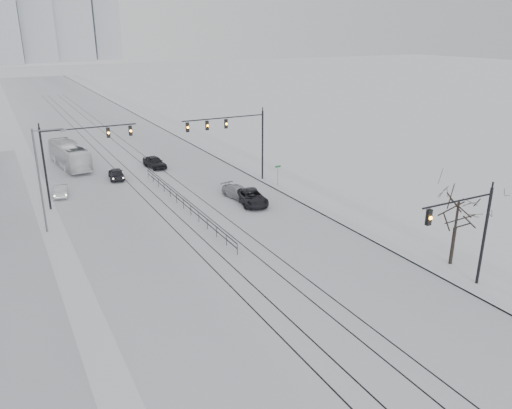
{
  "coord_description": "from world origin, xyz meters",
  "views": [
    {
      "loc": [
        -15.23,
        -13.78,
        16.62
      ],
      "look_at": [
        2.58,
        19.77,
        3.2
      ],
      "focal_mm": 35.0,
      "sensor_mm": 36.0,
      "label": 1
    }
  ],
  "objects_px": {
    "sedan_sb_outer": "(61,190)",
    "box_truck": "(69,155)",
    "traffic_mast_near": "(469,228)",
    "bare_tree": "(458,209)",
    "sedan_nb_front": "(251,197)",
    "sedan_nb_right": "(238,192)",
    "sedan_nb_far": "(155,162)",
    "sedan_sb_inner": "(116,174)"
  },
  "relations": [
    {
      "from": "bare_tree",
      "to": "box_truck",
      "type": "bearing_deg",
      "value": 115.71
    },
    {
      "from": "bare_tree",
      "to": "sedan_nb_far",
      "type": "height_order",
      "value": "bare_tree"
    },
    {
      "from": "sedan_sb_inner",
      "to": "sedan_nb_far",
      "type": "xyz_separation_m",
      "value": [
        5.48,
        2.83,
        0.05
      ]
    },
    {
      "from": "bare_tree",
      "to": "sedan_sb_inner",
      "type": "distance_m",
      "value": 38.25
    },
    {
      "from": "traffic_mast_near",
      "to": "sedan_nb_far",
      "type": "distance_m",
      "value": 41.2
    },
    {
      "from": "sedan_nb_far",
      "to": "sedan_nb_front",
      "type": "bearing_deg",
      "value": -84.62
    },
    {
      "from": "sedan_sb_outer",
      "to": "sedan_nb_front",
      "type": "height_order",
      "value": "sedan_nb_front"
    },
    {
      "from": "sedan_nb_front",
      "to": "sedan_nb_right",
      "type": "bearing_deg",
      "value": 108.59
    },
    {
      "from": "bare_tree",
      "to": "sedan_sb_inner",
      "type": "xyz_separation_m",
      "value": [
        -16.61,
        34.25,
        -3.81
      ]
    },
    {
      "from": "bare_tree",
      "to": "traffic_mast_near",
      "type": "bearing_deg",
      "value": -128.76
    },
    {
      "from": "sedan_sb_inner",
      "to": "sedan_nb_far",
      "type": "distance_m",
      "value": 6.17
    },
    {
      "from": "sedan_sb_inner",
      "to": "traffic_mast_near",
      "type": "bearing_deg",
      "value": 117.85
    },
    {
      "from": "sedan_nb_front",
      "to": "sedan_nb_far",
      "type": "bearing_deg",
      "value": 113.13
    },
    {
      "from": "sedan_sb_outer",
      "to": "sedan_nb_far",
      "type": "height_order",
      "value": "sedan_nb_far"
    },
    {
      "from": "traffic_mast_near",
      "to": "sedan_nb_far",
      "type": "height_order",
      "value": "traffic_mast_near"
    },
    {
      "from": "traffic_mast_near",
      "to": "sedan_nb_right",
      "type": "xyz_separation_m",
      "value": [
        -4.66,
        24.39,
        -3.93
      ]
    },
    {
      "from": "sedan_sb_inner",
      "to": "sedan_sb_outer",
      "type": "bearing_deg",
      "value": 34.84
    },
    {
      "from": "sedan_nb_far",
      "to": "sedan_sb_outer",
      "type": "bearing_deg",
      "value": -160.84
    },
    {
      "from": "sedan_sb_inner",
      "to": "sedan_nb_right",
      "type": "relative_size",
      "value": 0.91
    },
    {
      "from": "traffic_mast_near",
      "to": "sedan_sb_inner",
      "type": "relative_size",
      "value": 1.75
    },
    {
      "from": "sedan_nb_front",
      "to": "sedan_sb_outer",
      "type": "bearing_deg",
      "value": 154.05
    },
    {
      "from": "bare_tree",
      "to": "sedan_nb_right",
      "type": "relative_size",
      "value": 1.39
    },
    {
      "from": "sedan_nb_far",
      "to": "box_truck",
      "type": "bearing_deg",
      "value": 141.34
    },
    {
      "from": "traffic_mast_near",
      "to": "sedan_sb_outer",
      "type": "height_order",
      "value": "traffic_mast_near"
    },
    {
      "from": "bare_tree",
      "to": "box_truck",
      "type": "distance_m",
      "value": 47.29
    },
    {
      "from": "sedan_sb_inner",
      "to": "sedan_nb_right",
      "type": "xyz_separation_m",
      "value": [
        9.53,
        -12.87,
        -0.05
      ]
    },
    {
      "from": "traffic_mast_near",
      "to": "sedan_nb_far",
      "type": "xyz_separation_m",
      "value": [
        -8.72,
        40.08,
        -3.83
      ]
    },
    {
      "from": "bare_tree",
      "to": "sedan_nb_front",
      "type": "bearing_deg",
      "value": 109.33
    },
    {
      "from": "sedan_nb_far",
      "to": "traffic_mast_near",
      "type": "bearing_deg",
      "value": -86.19
    },
    {
      "from": "sedan_nb_right",
      "to": "sedan_nb_far",
      "type": "distance_m",
      "value": 16.21
    },
    {
      "from": "sedan_sb_outer",
      "to": "box_truck",
      "type": "relative_size",
      "value": 0.35
    },
    {
      "from": "bare_tree",
      "to": "sedan_sb_outer",
      "type": "distance_m",
      "value": 38.73
    },
    {
      "from": "sedan_sb_outer",
      "to": "traffic_mast_near",
      "type": "bearing_deg",
      "value": 130.51
    },
    {
      "from": "sedan_sb_inner",
      "to": "box_truck",
      "type": "bearing_deg",
      "value": -57.95
    },
    {
      "from": "sedan_sb_outer",
      "to": "sedan_nb_front",
      "type": "xyz_separation_m",
      "value": [
        16.5,
        -11.65,
        0.08
      ]
    },
    {
      "from": "traffic_mast_near",
      "to": "sedan_nb_front",
      "type": "xyz_separation_m",
      "value": [
        -4.29,
        22.11,
        -3.85
      ]
    },
    {
      "from": "sedan_nb_front",
      "to": "sedan_nb_far",
      "type": "height_order",
      "value": "sedan_nb_far"
    },
    {
      "from": "sedan_nb_far",
      "to": "box_truck",
      "type": "distance_m",
      "value": 10.84
    },
    {
      "from": "traffic_mast_near",
      "to": "sedan_sb_outer",
      "type": "relative_size",
      "value": 1.84
    },
    {
      "from": "traffic_mast_near",
      "to": "sedan_sb_inner",
      "type": "bearing_deg",
      "value": 110.86
    },
    {
      "from": "sedan_sb_outer",
      "to": "sedan_nb_far",
      "type": "distance_m",
      "value": 13.62
    },
    {
      "from": "box_truck",
      "to": "sedan_nb_far",
      "type": "bearing_deg",
      "value": 143.54
    }
  ]
}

